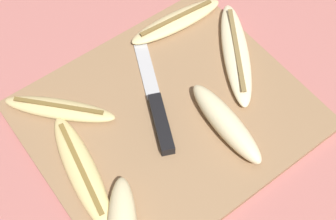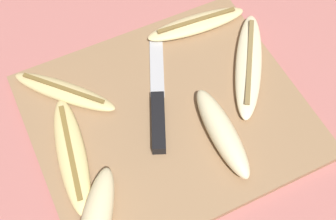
{
  "view_description": "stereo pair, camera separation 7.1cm",
  "coord_description": "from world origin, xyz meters",
  "px_view_note": "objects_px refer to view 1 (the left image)",
  "views": [
    {
      "loc": [
        -0.22,
        -0.29,
        0.63
      ],
      "look_at": [
        0.0,
        0.0,
        0.02
      ],
      "focal_mm": 50.0,
      "sensor_mm": 36.0,
      "label": 1
    },
    {
      "loc": [
        -0.16,
        -0.33,
        0.63
      ],
      "look_at": [
        0.0,
        0.0,
        0.02
      ],
      "focal_mm": 50.0,
      "sensor_mm": 36.0,
      "label": 2
    }
  ],
  "objects_px": {
    "banana_pale_long": "(226,123)",
    "banana_bright_far": "(236,53)",
    "knife": "(159,114)",
    "banana_ripe_center": "(176,21)",
    "banana_golden_short": "(82,171)",
    "banana_spotted_left": "(60,109)"
  },
  "relations": [
    {
      "from": "banana_pale_long",
      "to": "banana_bright_far",
      "type": "height_order",
      "value": "banana_pale_long"
    },
    {
      "from": "knife",
      "to": "banana_golden_short",
      "type": "distance_m",
      "value": 0.14
    },
    {
      "from": "banana_bright_far",
      "to": "banana_ripe_center",
      "type": "bearing_deg",
      "value": 107.57
    },
    {
      "from": "knife",
      "to": "banana_ripe_center",
      "type": "bearing_deg",
      "value": 68.0
    },
    {
      "from": "banana_ripe_center",
      "to": "banana_spotted_left",
      "type": "bearing_deg",
      "value": -172.43
    },
    {
      "from": "banana_golden_short",
      "to": "banana_pale_long",
      "type": "bearing_deg",
      "value": -17.23
    },
    {
      "from": "banana_pale_long",
      "to": "banana_spotted_left",
      "type": "relative_size",
      "value": 1.05
    },
    {
      "from": "knife",
      "to": "banana_ripe_center",
      "type": "height_order",
      "value": "banana_ripe_center"
    },
    {
      "from": "banana_golden_short",
      "to": "banana_pale_long",
      "type": "height_order",
      "value": "banana_pale_long"
    },
    {
      "from": "banana_pale_long",
      "to": "banana_bright_far",
      "type": "xyz_separation_m",
      "value": [
        0.1,
        0.09,
        -0.01
      ]
    },
    {
      "from": "banana_golden_short",
      "to": "banana_bright_far",
      "type": "bearing_deg",
      "value": 5.1
    },
    {
      "from": "knife",
      "to": "banana_pale_long",
      "type": "relative_size",
      "value": 1.26
    },
    {
      "from": "banana_golden_short",
      "to": "banana_bright_far",
      "type": "distance_m",
      "value": 0.31
    },
    {
      "from": "banana_spotted_left",
      "to": "banana_bright_far",
      "type": "relative_size",
      "value": 0.77
    },
    {
      "from": "knife",
      "to": "banana_spotted_left",
      "type": "relative_size",
      "value": 1.32
    },
    {
      "from": "banana_pale_long",
      "to": "banana_spotted_left",
      "type": "height_order",
      "value": "banana_pale_long"
    },
    {
      "from": "knife",
      "to": "banana_spotted_left",
      "type": "bearing_deg",
      "value": 164.05
    },
    {
      "from": "knife",
      "to": "banana_ripe_center",
      "type": "distance_m",
      "value": 0.19
    },
    {
      "from": "banana_pale_long",
      "to": "banana_ripe_center",
      "type": "bearing_deg",
      "value": 72.23
    },
    {
      "from": "banana_spotted_left",
      "to": "banana_bright_far",
      "type": "height_order",
      "value": "banana_bright_far"
    },
    {
      "from": "knife",
      "to": "banana_golden_short",
      "type": "xyz_separation_m",
      "value": [
        -0.14,
        -0.01,
        0.0
      ]
    },
    {
      "from": "banana_golden_short",
      "to": "banana_bright_far",
      "type": "relative_size",
      "value": 0.98
    }
  ]
}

